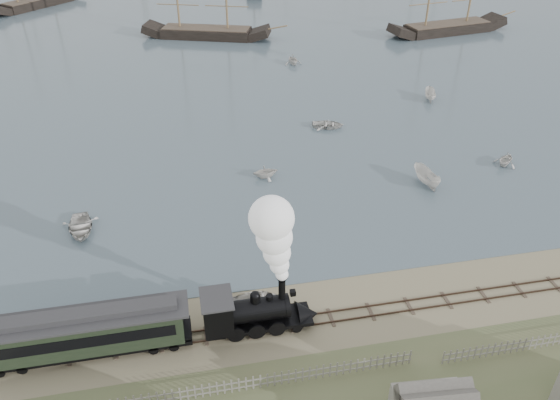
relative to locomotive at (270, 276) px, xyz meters
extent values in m
plane|color=gray|center=(5.42, 2.00, -4.67)|extent=(600.00, 600.00, 0.00)
cube|color=#3B2A20|center=(5.42, -0.50, -4.57)|extent=(120.00, 0.08, 0.12)
cube|color=#3B2A20|center=(5.42, 0.50, -4.57)|extent=(120.00, 0.08, 0.12)
cube|color=#3B3126|center=(5.42, 0.00, -4.64)|extent=(120.00, 1.80, 0.06)
cube|color=black|center=(-0.83, 0.00, -3.91)|extent=(7.39, 2.17, 0.27)
cylinder|color=black|center=(-1.26, 0.00, -2.83)|extent=(4.56, 1.63, 1.63)
cube|color=black|center=(-3.65, 0.00, -2.61)|extent=(1.96, 2.39, 2.50)
cube|color=#323134|center=(-3.65, 0.00, -1.31)|extent=(2.17, 2.61, 0.13)
cylinder|color=black|center=(0.80, 0.00, -1.36)|extent=(0.48, 0.48, 1.74)
sphere|color=black|center=(-1.04, 0.00, -1.56)|extent=(0.70, 0.70, 0.70)
cone|color=black|center=(2.65, 0.00, -4.02)|extent=(1.52, 2.17, 2.17)
cube|color=black|center=(1.56, 0.00, -1.74)|extent=(0.38, 0.38, 0.38)
cube|color=black|center=(-12.23, 0.00, -3.98)|extent=(13.42, 2.20, 0.34)
cube|color=black|center=(-12.23, 0.00, -2.64)|extent=(12.46, 2.40, 2.40)
cube|color=black|center=(-12.23, -1.22, -2.40)|extent=(11.50, 0.06, 0.86)
cube|color=black|center=(-12.23, 1.22, -2.40)|extent=(11.50, 0.06, 0.86)
cube|color=#323134|center=(-12.23, 0.00, -1.40)|extent=(13.42, 2.59, 0.17)
cube|color=#323134|center=(-12.23, 0.00, -1.11)|extent=(11.98, 1.15, 0.43)
imported|color=silver|center=(-0.62, 2.53, -4.31)|extent=(2.52, 3.52, 0.73)
imported|color=silver|center=(-14.35, 14.43, -4.16)|extent=(4.70, 3.59, 0.91)
imported|color=silver|center=(3.25, 20.44, -3.93)|extent=(2.47, 2.79, 1.37)
imported|color=silver|center=(18.75, 15.97, -3.84)|extent=(4.19, 2.13, 1.55)
imported|color=silver|center=(12.70, 30.61, -4.22)|extent=(3.68, 4.42, 0.79)
imported|color=silver|center=(28.69, 17.96, -3.89)|extent=(3.56, 3.62, 1.45)
imported|color=silver|center=(28.37, 36.26, -3.94)|extent=(3.71, 2.31, 1.34)
imported|color=silver|center=(13.49, 53.67, -3.82)|extent=(3.36, 3.01, 1.59)
camera|label=1|loc=(-4.77, -27.11, 23.89)|focal=35.00mm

